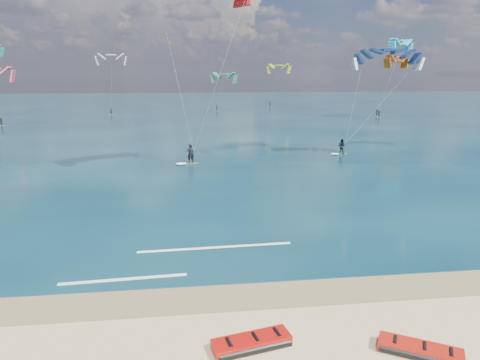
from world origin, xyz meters
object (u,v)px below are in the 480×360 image
Objects in this scene: packed_kite_left at (252,347)px; kitesurfer_far at (366,94)px; kitesurfer_main at (196,61)px; packed_kite_mid at (419,355)px.

kitesurfer_far reaches higher than packed_kite_left.
kitesurfer_main is at bearing -154.94° from kitesurfer_far.
kitesurfer_far is at bearing 49.26° from packed_kite_left.
packed_kite_mid is at bearing -99.50° from kitesurfer_far.
packed_kite_left is 37.35m from kitesurfer_far.
kitesurfer_main is at bearing 132.77° from packed_kite_mid.
kitesurfer_main is (-1.00, 27.50, 10.05)m from packed_kite_left.
kitesurfer_far is (18.25, 4.90, -3.18)m from kitesurfer_main.
packed_kite_left is at bearing -108.00° from kitesurfer_far.
packed_kite_left is 29.30m from kitesurfer_main.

